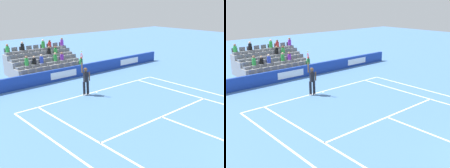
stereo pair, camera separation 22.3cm
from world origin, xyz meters
The scene contains 11 objects.
line_baseline centered at (0.00, -11.89, 0.00)m, with size 10.97×0.10×0.01m, color white.
line_service centered at (0.00, -6.40, 0.00)m, with size 8.23×0.10×0.01m, color white.
line_centre_service centered at (0.00, -3.20, 0.00)m, with size 0.10×6.40×0.01m, color white.
line_singles_sideline_left centered at (4.12, -5.95, 0.00)m, with size 0.10×11.89×0.01m, color white.
line_singles_sideline_right centered at (-4.12, -5.95, 0.00)m, with size 0.10×11.89×0.01m, color white.
line_doubles_sideline_left centered at (5.49, -5.95, 0.00)m, with size 0.10×11.89×0.01m, color white.
line_doubles_sideline_right centered at (-5.49, -5.95, 0.00)m, with size 0.10×11.89×0.01m, color white.
line_centre_mark centered at (0.00, -11.79, 0.00)m, with size 0.10×0.20×0.01m, color white.
sponsor_barrier centered at (0.00, -15.74, 0.45)m, with size 20.99×0.22×0.91m.
tennis_player centered at (0.84, -11.77, 0.99)m, with size 0.51×0.43×2.85m.
stadium_stand centered at (-0.01, -18.69, 0.69)m, with size 5.58×3.80×2.61m.
Camera 2 is at (10.52, 1.81, 5.78)m, focal length 44.22 mm.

